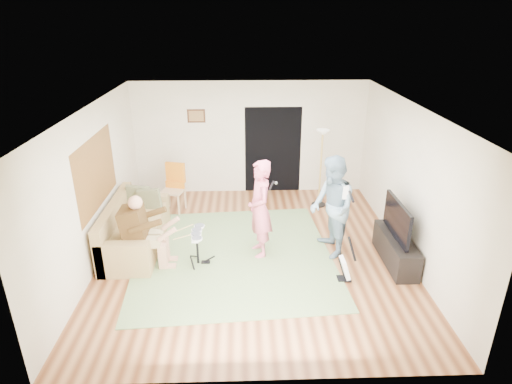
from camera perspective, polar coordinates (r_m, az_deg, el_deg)
floor at (r=8.03m, az=-0.28°, el=-8.05°), size 6.00×6.00×0.00m
walls at (r=7.43m, az=-0.30°, el=0.92°), size 5.50×6.00×2.70m
ceiling at (r=7.04m, az=-0.33°, el=11.17°), size 6.00×6.00×0.00m
window_blinds at (r=7.96m, az=-20.53°, el=2.48°), size 0.00×2.05×2.05m
doorway at (r=10.37m, az=2.27°, el=5.59°), size 2.10×0.00×2.10m
picture_frame at (r=10.18m, az=-7.97°, el=10.01°), size 0.42×0.03×0.32m
area_rug at (r=7.94m, az=-3.01°, el=-8.40°), size 3.78×3.91×0.02m
sofa at (r=8.41m, az=-16.27°, el=-5.21°), size 0.91×2.21×0.89m
drummer at (r=7.66m, az=-14.47°, el=-6.07°), size 0.86×0.48×1.32m
drum_kit at (r=7.63m, az=-7.81°, el=-7.59°), size 0.36×0.64×0.66m
singer at (r=7.58m, az=0.51°, el=-2.29°), size 0.56×0.73×1.80m
microphone at (r=7.42m, az=2.07°, el=0.85°), size 0.06×0.06×0.24m
guitarist at (r=7.71m, az=10.09°, el=-2.02°), size 0.82×0.99×1.86m
guitar_held at (r=7.62m, az=11.73°, el=0.30°), size 0.18×0.61×0.26m
guitar_spare at (r=7.31m, az=11.82°, el=-9.85°), size 0.29×0.26×0.81m
torchiere_lamp at (r=9.58m, az=8.72°, el=4.95°), size 0.32×0.32×1.78m
dining_chair at (r=9.68m, az=-10.92°, el=-0.32°), size 0.55×0.58×1.07m
tv_cabinet at (r=8.02m, az=18.12°, el=-7.31°), size 0.40×1.40×0.50m
television at (r=7.73m, az=18.31°, el=-3.47°), size 0.06×1.16×0.63m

